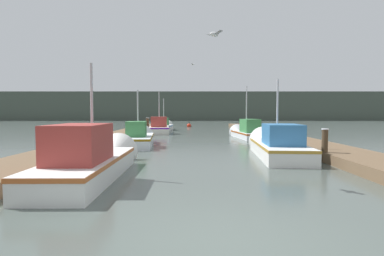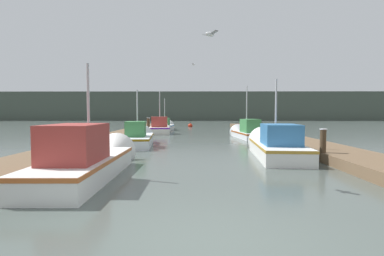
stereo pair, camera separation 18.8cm
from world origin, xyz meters
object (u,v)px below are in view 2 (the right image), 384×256
at_px(fishing_boat_0, 91,158).
at_px(mooring_piling_0, 148,125).
at_px(mooring_piling_1, 323,145).
at_px(channel_buoy, 190,126).
at_px(fishing_boat_3, 246,132).
at_px(fishing_boat_5, 165,126).
at_px(fishing_boat_4, 160,128).
at_px(seagull_lead, 193,64).
at_px(fishing_boat_2, 138,138).
at_px(seagull_1, 210,34).
at_px(fishing_boat_1, 274,145).
at_px(mooring_piling_2, 160,123).

distance_m(fishing_boat_0, mooring_piling_0, 20.53).
distance_m(mooring_piling_1, channel_buoy, 28.12).
relative_size(fishing_boat_3, fishing_boat_5, 1.04).
xyz_separation_m(fishing_boat_4, seagull_lead, (3.07, -1.28, 5.54)).
bearing_deg(channel_buoy, mooring_piling_1, -78.91).
distance_m(fishing_boat_2, fishing_boat_5, 15.11).
height_order(fishing_boat_0, mooring_piling_1, fishing_boat_0).
bearing_deg(seagull_1, fishing_boat_1, 111.31).
relative_size(mooring_piling_0, seagull_1, 2.68).
bearing_deg(mooring_piling_1, seagull_lead, 108.55).
xyz_separation_m(fishing_boat_0, fishing_boat_2, (-0.18, 8.36, -0.09)).
height_order(fishing_boat_4, seagull_1, seagull_1).
bearing_deg(fishing_boat_0, mooring_piling_0, 93.47).
bearing_deg(mooring_piling_0, seagull_1, -76.88).
xyz_separation_m(fishing_boat_3, channel_buoy, (-4.40, 16.66, -0.28)).
distance_m(fishing_boat_4, mooring_piling_2, 10.21).
height_order(fishing_boat_5, seagull_lead, seagull_lead).
relative_size(fishing_boat_4, mooring_piling_0, 3.89).
relative_size(fishing_boat_0, mooring_piling_1, 4.94).
relative_size(fishing_boat_4, mooring_piling_2, 4.87).
height_order(channel_buoy, seagull_1, seagull_1).
height_order(fishing_boat_4, mooring_piling_0, fishing_boat_4).
height_order(fishing_boat_0, seagull_lead, seagull_lead).
height_order(fishing_boat_3, fishing_boat_5, fishing_boat_3).
xyz_separation_m(fishing_boat_2, mooring_piling_2, (-1.07, 20.09, 0.14)).
height_order(channel_buoy, seagull_lead, seagull_lead).
bearing_deg(fishing_boat_5, fishing_boat_3, -53.79).
distance_m(fishing_boat_4, fishing_boat_5, 5.17).
xyz_separation_m(fishing_boat_3, mooring_piling_1, (1.01, -10.93, 0.20)).
bearing_deg(fishing_boat_0, seagull_lead, 79.39).
bearing_deg(seagull_lead, mooring_piling_2, -138.19).
relative_size(mooring_piling_1, channel_buoy, 1.20).
distance_m(fishing_boat_3, mooring_piling_1, 10.98).
relative_size(fishing_boat_2, fishing_boat_3, 1.03).
bearing_deg(seagull_lead, seagull_1, 22.92).
height_order(fishing_boat_0, fishing_boat_2, fishing_boat_0).
height_order(fishing_boat_1, seagull_1, seagull_1).
distance_m(fishing_boat_5, mooring_piling_1, 22.64).
bearing_deg(fishing_boat_1, mooring_piling_0, 120.80).
bearing_deg(mooring_piling_1, mooring_piling_2, 109.42).
relative_size(fishing_boat_2, mooring_piling_1, 4.41).
bearing_deg(fishing_boat_5, seagull_lead, -62.55).
distance_m(fishing_boat_2, fishing_boat_3, 8.65).
bearing_deg(fishing_boat_4, fishing_boat_1, -69.44).
height_order(fishing_boat_0, channel_buoy, fishing_boat_0).
distance_m(fishing_boat_1, fishing_boat_3, 8.94).
height_order(fishing_boat_2, fishing_boat_3, fishing_boat_3).
distance_m(fishing_boat_2, channel_buoy, 21.72).
xyz_separation_m(channel_buoy, seagull_1, (0.98, -30.76, 3.81)).
bearing_deg(mooring_piling_2, mooring_piling_0, -91.36).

